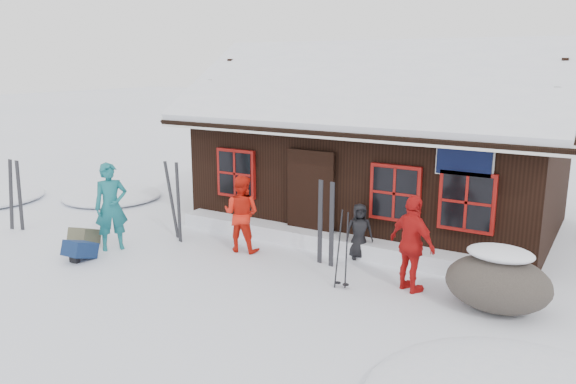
{
  "coord_description": "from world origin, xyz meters",
  "views": [
    {
      "loc": [
        6.58,
        -7.92,
        3.88
      ],
      "look_at": [
        0.82,
        1.6,
        1.3
      ],
      "focal_mm": 35.0,
      "sensor_mm": 36.0,
      "label": 1
    }
  ],
  "objects_px": {
    "skier_crouched": "(359,231)",
    "backpack_blue": "(80,253)",
    "skier_orange_right": "(412,244)",
    "skier_orange_left": "(241,213)",
    "backpack_olive": "(85,239)",
    "skier_teal": "(111,207)",
    "boulder": "(498,282)",
    "ski_poles": "(342,251)",
    "ski_pair_left": "(15,196)"
  },
  "relations": [
    {
      "from": "skier_teal",
      "to": "skier_orange_right",
      "type": "distance_m",
      "value": 6.25
    },
    {
      "from": "skier_crouched",
      "to": "ski_poles",
      "type": "height_order",
      "value": "ski_poles"
    },
    {
      "from": "skier_crouched",
      "to": "ski_poles",
      "type": "distance_m",
      "value": 1.64
    },
    {
      "from": "ski_poles",
      "to": "boulder",
      "type": "bearing_deg",
      "value": 10.43
    },
    {
      "from": "skier_orange_right",
      "to": "backpack_blue",
      "type": "distance_m",
      "value": 6.5
    },
    {
      "from": "skier_teal",
      "to": "ski_pair_left",
      "type": "distance_m",
      "value": 3.03
    },
    {
      "from": "skier_orange_left",
      "to": "boulder",
      "type": "xyz_separation_m",
      "value": [
        5.19,
        -0.28,
        -0.32
      ]
    },
    {
      "from": "skier_orange_left",
      "to": "backpack_olive",
      "type": "bearing_deg",
      "value": 15.85
    },
    {
      "from": "boulder",
      "to": "ski_pair_left",
      "type": "height_order",
      "value": "ski_pair_left"
    },
    {
      "from": "boulder",
      "to": "ski_pair_left",
      "type": "distance_m",
      "value": 10.69
    },
    {
      "from": "backpack_olive",
      "to": "skier_crouched",
      "type": "bearing_deg",
      "value": 10.62
    },
    {
      "from": "boulder",
      "to": "ski_poles",
      "type": "height_order",
      "value": "ski_poles"
    },
    {
      "from": "ski_pair_left",
      "to": "backpack_blue",
      "type": "xyz_separation_m",
      "value": [
        3.01,
        -0.66,
        -0.66
      ]
    },
    {
      "from": "skier_orange_right",
      "to": "backpack_blue",
      "type": "height_order",
      "value": "skier_orange_right"
    },
    {
      "from": "backpack_olive",
      "to": "skier_orange_left",
      "type": "bearing_deg",
      "value": 13.17
    },
    {
      "from": "ski_pair_left",
      "to": "backpack_olive",
      "type": "height_order",
      "value": "ski_pair_left"
    },
    {
      "from": "skier_orange_left",
      "to": "backpack_blue",
      "type": "bearing_deg",
      "value": 31.39
    },
    {
      "from": "skier_crouched",
      "to": "backpack_olive",
      "type": "bearing_deg",
      "value": 168.58
    },
    {
      "from": "skier_orange_right",
      "to": "boulder",
      "type": "relative_size",
      "value": 1.03
    },
    {
      "from": "skier_orange_right",
      "to": "backpack_olive",
      "type": "height_order",
      "value": "skier_orange_right"
    },
    {
      "from": "skier_crouched",
      "to": "backpack_olive",
      "type": "distance_m",
      "value": 5.88
    },
    {
      "from": "ski_pair_left",
      "to": "ski_poles",
      "type": "bearing_deg",
      "value": -1.37
    },
    {
      "from": "skier_orange_right",
      "to": "skier_orange_left",
      "type": "bearing_deg",
      "value": 22.9
    },
    {
      "from": "ski_pair_left",
      "to": "backpack_blue",
      "type": "distance_m",
      "value": 3.15
    },
    {
      "from": "skier_teal",
      "to": "boulder",
      "type": "relative_size",
      "value": 1.13
    },
    {
      "from": "skier_orange_right",
      "to": "backpack_olive",
      "type": "bearing_deg",
      "value": 37.12
    },
    {
      "from": "ski_poles",
      "to": "backpack_olive",
      "type": "xyz_separation_m",
      "value": [
        -5.76,
        -0.79,
        -0.53
      ]
    },
    {
      "from": "ski_poles",
      "to": "backpack_olive",
      "type": "distance_m",
      "value": 5.83
    },
    {
      "from": "ski_pair_left",
      "to": "ski_poles",
      "type": "height_order",
      "value": "ski_pair_left"
    },
    {
      "from": "ski_pair_left",
      "to": "backpack_blue",
      "type": "relative_size",
      "value": 3.04
    },
    {
      "from": "skier_teal",
      "to": "ski_pair_left",
      "type": "height_order",
      "value": "skier_teal"
    },
    {
      "from": "skier_orange_left",
      "to": "ski_poles",
      "type": "relative_size",
      "value": 1.11
    },
    {
      "from": "skier_orange_right",
      "to": "skier_crouched",
      "type": "distance_m",
      "value": 1.83
    },
    {
      "from": "skier_teal",
      "to": "backpack_blue",
      "type": "bearing_deg",
      "value": -146.45
    },
    {
      "from": "skier_orange_right",
      "to": "boulder",
      "type": "height_order",
      "value": "skier_orange_right"
    },
    {
      "from": "skier_crouched",
      "to": "boulder",
      "type": "bearing_deg",
      "value": -56.4
    },
    {
      "from": "skier_crouched",
      "to": "ski_poles",
      "type": "relative_size",
      "value": 0.78
    },
    {
      "from": "skier_crouched",
      "to": "backpack_blue",
      "type": "height_order",
      "value": "skier_crouched"
    },
    {
      "from": "skier_crouched",
      "to": "backpack_blue",
      "type": "relative_size",
      "value": 1.99
    },
    {
      "from": "skier_teal",
      "to": "skier_orange_right",
      "type": "relative_size",
      "value": 1.09
    },
    {
      "from": "skier_orange_right",
      "to": "skier_crouched",
      "type": "bearing_deg",
      "value": -10.02
    },
    {
      "from": "skier_teal",
      "to": "ski_poles",
      "type": "relative_size",
      "value": 1.28
    },
    {
      "from": "ski_poles",
      "to": "ski_pair_left",
      "type": "bearing_deg",
      "value": -174.55
    },
    {
      "from": "skier_crouched",
      "to": "ski_pair_left",
      "type": "relative_size",
      "value": 0.65
    },
    {
      "from": "skier_orange_left",
      "to": "backpack_olive",
      "type": "height_order",
      "value": "skier_orange_left"
    },
    {
      "from": "skier_orange_right",
      "to": "boulder",
      "type": "bearing_deg",
      "value": -155.5
    },
    {
      "from": "ski_pair_left",
      "to": "backpack_olive",
      "type": "distance_m",
      "value": 2.44
    },
    {
      "from": "skier_crouched",
      "to": "backpack_blue",
      "type": "xyz_separation_m",
      "value": [
        -4.71,
        -3.01,
        -0.41
      ]
    },
    {
      "from": "skier_orange_left",
      "to": "ski_pair_left",
      "type": "bearing_deg",
      "value": 5.05
    },
    {
      "from": "skier_crouched",
      "to": "backpack_olive",
      "type": "relative_size",
      "value": 1.97
    }
  ]
}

